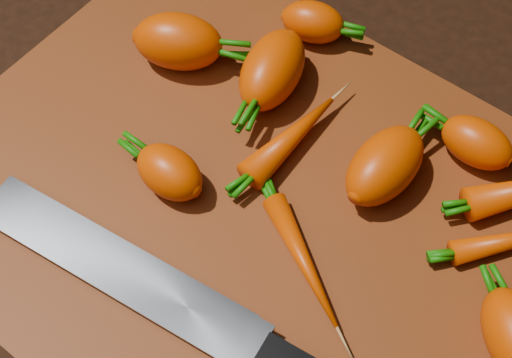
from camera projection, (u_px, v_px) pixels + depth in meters
The scene contains 11 objects.
ground at pixel (249, 209), 0.58m from camera, with size 2.00×2.00×0.01m, color black.
cutting_board at pixel (248, 203), 0.57m from camera, with size 0.50×0.40×0.01m, color maroon.
carrot_0 at pixel (178, 42), 0.61m from camera, with size 0.08×0.05×0.05m, color #EA4400.
carrot_1 at pixel (169, 172), 0.55m from camera, with size 0.06×0.04×0.04m, color #EA4400.
carrot_2 at pixel (272, 70), 0.60m from camera, with size 0.08×0.05×0.05m, color #EA4400.
carrot_3 at pixel (385, 165), 0.55m from camera, with size 0.08×0.05×0.05m, color #EA4400.
carrot_4 at pixel (477, 143), 0.57m from camera, with size 0.06×0.04×0.04m, color #EA4400.
carrot_5 at pixel (313, 22), 0.63m from camera, with size 0.06×0.04×0.04m, color #EA4400.
carrot_8 at pixel (304, 261), 0.53m from camera, with size 0.11×0.02×0.02m, color #EA4400.
carrot_9 at pixel (292, 137), 0.58m from camera, with size 0.10×0.03×0.03m, color #EA4400.
knife at pixel (137, 279), 0.52m from camera, with size 0.37×0.08×0.02m.
Camera 1 is at (0.17, -0.21, 0.50)m, focal length 50.00 mm.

